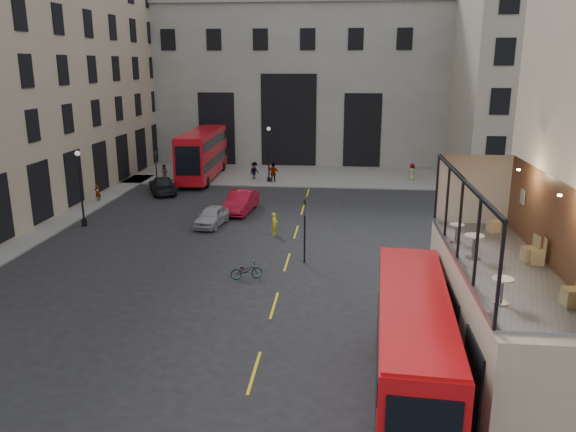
# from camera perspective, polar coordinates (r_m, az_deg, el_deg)

# --- Properties ---
(ground) EXTENTS (140.00, 140.00, 0.00)m
(ground) POSITION_cam_1_polar(r_m,az_deg,el_deg) (21.49, 2.03, -15.87)
(ground) COLOR black
(ground) RESTS_ON ground
(host_frontage) EXTENTS (3.00, 11.00, 4.50)m
(host_frontage) POSITION_cam_1_polar(r_m,az_deg,el_deg) (21.09, 20.33, -10.60)
(host_frontage) COLOR tan
(host_frontage) RESTS_ON ground
(cafe_floor) EXTENTS (3.00, 10.00, 0.10)m
(cafe_floor) POSITION_cam_1_polar(r_m,az_deg,el_deg) (20.23, 20.93, -4.70)
(cafe_floor) COLOR slate
(cafe_floor) RESTS_ON host_frontage
(gateway) EXTENTS (35.00, 10.60, 18.00)m
(gateway) POSITION_cam_1_polar(r_m,az_deg,el_deg) (66.65, 0.51, 13.81)
(gateway) COLOR gray
(gateway) RESTS_ON ground
(building_right) EXTENTS (16.60, 18.60, 20.00)m
(building_right) POSITION_cam_1_polar(r_m,az_deg,el_deg) (61.31, 24.40, 13.31)
(building_right) COLOR #A39984
(building_right) RESTS_ON ground
(pavement_far) EXTENTS (40.00, 12.00, 0.12)m
(pavement_far) POSITION_cam_1_polar(r_m,az_deg,el_deg) (57.87, -1.41, 4.28)
(pavement_far) COLOR slate
(pavement_far) RESTS_ON ground
(traffic_light_near) EXTENTS (0.16, 0.20, 3.80)m
(traffic_light_near) POSITION_cam_1_polar(r_m,az_deg,el_deg) (31.65, 1.71, -0.65)
(traffic_light_near) COLOR black
(traffic_light_near) RESTS_ON ground
(traffic_light_far) EXTENTS (0.16, 0.20, 3.80)m
(traffic_light_far) POSITION_cam_1_polar(r_m,az_deg,el_deg) (49.84, -13.25, 4.85)
(traffic_light_far) COLOR black
(traffic_light_far) RESTS_ON ground
(street_lamp_a) EXTENTS (0.36, 0.36, 5.33)m
(street_lamp_a) POSITION_cam_1_polar(r_m,az_deg,el_deg) (41.55, -20.26, 2.22)
(street_lamp_a) COLOR black
(street_lamp_a) RESTS_ON ground
(street_lamp_b) EXTENTS (0.36, 0.36, 5.33)m
(street_lamp_b) POSITION_cam_1_polar(r_m,az_deg,el_deg) (53.55, -1.96, 5.92)
(street_lamp_b) COLOR black
(street_lamp_b) RESTS_ON ground
(bus_near) EXTENTS (2.85, 9.95, 3.92)m
(bus_near) POSITION_cam_1_polar(r_m,az_deg,el_deg) (19.28, 12.50, -12.64)
(bus_near) COLOR #B80C10
(bus_near) RESTS_ON ground
(bus_far) EXTENTS (3.05, 11.93, 4.73)m
(bus_far) POSITION_cam_1_polar(r_m,az_deg,el_deg) (55.93, -8.67, 6.43)
(bus_far) COLOR #B10C14
(bus_far) RESTS_ON ground
(car_a) EXTENTS (2.15, 4.20, 1.37)m
(car_a) POSITION_cam_1_polar(r_m,az_deg,el_deg) (39.89, -7.73, -0.00)
(car_a) COLOR #93959A
(car_a) RESTS_ON ground
(car_b) EXTENTS (2.18, 5.06, 1.62)m
(car_b) POSITION_cam_1_polar(r_m,az_deg,el_deg) (43.20, -4.82, 1.44)
(car_b) COLOR maroon
(car_b) RESTS_ON ground
(car_c) EXTENTS (3.96, 5.42, 1.46)m
(car_c) POSITION_cam_1_polar(r_m,az_deg,el_deg) (50.68, -12.62, 3.10)
(car_c) COLOR black
(car_c) RESTS_ON ground
(bicycle) EXTENTS (1.79, 1.13, 0.89)m
(bicycle) POSITION_cam_1_polar(r_m,az_deg,el_deg) (30.04, -4.26, -5.55)
(bicycle) COLOR gray
(bicycle) RESTS_ON ground
(cyclist) EXTENTS (0.52, 0.64, 1.52)m
(cyclist) POSITION_cam_1_polar(r_m,az_deg,el_deg) (37.34, -1.38, -0.81)
(cyclist) COLOR yellow
(cyclist) RESTS_ON ground
(pedestrian_a) EXTENTS (0.78, 0.62, 1.57)m
(pedestrian_a) POSITION_cam_1_polar(r_m,az_deg,el_deg) (56.11, -12.43, 4.33)
(pedestrian_a) COLOR gray
(pedestrian_a) RESTS_ON ground
(pedestrian_b) EXTENTS (1.21, 1.34, 1.81)m
(pedestrian_b) POSITION_cam_1_polar(r_m,az_deg,el_deg) (54.92, -3.43, 4.56)
(pedestrian_b) COLOR gray
(pedestrian_b) RESTS_ON ground
(pedestrian_c) EXTENTS (1.15, 0.48, 1.96)m
(pedestrian_c) POSITION_cam_1_polar(r_m,az_deg,el_deg) (53.43, -1.48, 4.36)
(pedestrian_c) COLOR gray
(pedestrian_c) RESTS_ON ground
(pedestrian_d) EXTENTS (0.90, 1.00, 1.72)m
(pedestrian_d) POSITION_cam_1_polar(r_m,az_deg,el_deg) (55.88, 12.48, 4.36)
(pedestrian_d) COLOR gray
(pedestrian_d) RESTS_ON ground
(pedestrian_e) EXTENTS (0.45, 0.66, 1.76)m
(pedestrian_e) POSITION_cam_1_polar(r_m,az_deg,el_deg) (48.72, -18.79, 2.35)
(pedestrian_e) COLOR gray
(pedestrian_e) RESTS_ON ground
(cafe_table_near) EXTENTS (0.60, 0.60, 0.75)m
(cafe_table_near) POSITION_cam_1_polar(r_m,az_deg,el_deg) (16.82, 20.94, -6.74)
(cafe_table_near) COLOR beige
(cafe_table_near) RESTS_ON cafe_floor
(cafe_table_mid) EXTENTS (0.66, 0.66, 0.83)m
(cafe_table_mid) POSITION_cam_1_polar(r_m,az_deg,el_deg) (20.30, 18.36, -2.61)
(cafe_table_mid) COLOR white
(cafe_table_mid) RESTS_ON cafe_floor
(cafe_table_far) EXTENTS (0.55, 0.55, 0.69)m
(cafe_table_far) POSITION_cam_1_polar(r_m,az_deg,el_deg) (21.98, 16.74, -1.38)
(cafe_table_far) COLOR beige
(cafe_table_far) RESTS_ON cafe_floor
(cafe_chair_a) EXTENTS (0.51, 0.51, 0.93)m
(cafe_chair_a) POSITION_cam_1_polar(r_m,az_deg,el_deg) (17.56, 26.92, -7.25)
(cafe_chair_a) COLOR tan
(cafe_chair_a) RESTS_ON cafe_floor
(cafe_chair_b) EXTENTS (0.52, 0.52, 0.90)m
(cafe_chair_b) POSITION_cam_1_polar(r_m,az_deg,el_deg) (20.58, 24.02, -3.75)
(cafe_chair_b) COLOR tan
(cafe_chair_b) RESTS_ON cafe_floor
(cafe_chair_c) EXTENTS (0.53, 0.53, 0.93)m
(cafe_chair_c) POSITION_cam_1_polar(r_m,az_deg,el_deg) (20.73, 23.36, -3.51)
(cafe_chair_c) COLOR tan
(cafe_chair_c) RESTS_ON cafe_floor
(cafe_chair_d) EXTENTS (0.52, 0.52, 0.85)m
(cafe_chair_d) POSITION_cam_1_polar(r_m,az_deg,el_deg) (23.81, 20.19, -0.90)
(cafe_chair_d) COLOR #DDBA7F
(cafe_chair_d) RESTS_ON cafe_floor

